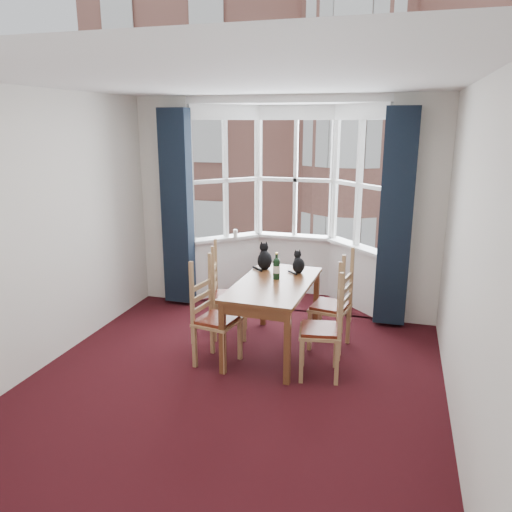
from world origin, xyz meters
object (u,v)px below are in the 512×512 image
at_px(chair_right_near, 329,332).
at_px(chair_right_far, 338,309).
at_px(cat_right, 298,264).
at_px(candle_tall, 235,233).
at_px(chair_left_near, 210,320).
at_px(dining_table, 274,291).
at_px(wine_bottle, 276,268).
at_px(cat_left, 265,259).
at_px(chair_left_far, 223,298).

xyz_separation_m(chair_right_near, chair_right_far, (0.00, 0.66, 0.00)).
distance_m(cat_right, candle_tall, 1.69).
relative_size(chair_left_near, cat_right, 3.44).
distance_m(dining_table, wine_bottle, 0.26).
height_order(cat_left, cat_right, cat_left).
bearing_deg(cat_left, dining_table, -63.43).
relative_size(chair_left_far, cat_right, 3.44).
xyz_separation_m(chair_left_far, chair_right_far, (1.35, 0.02, 0.00)).
distance_m(chair_left_near, chair_right_near, 1.25).
height_order(cat_left, candle_tall, cat_left).
bearing_deg(chair_right_far, candle_tall, 140.01).
xyz_separation_m(chair_left_far, chair_right_near, (1.35, -0.64, 0.00)).
relative_size(chair_left_near, wine_bottle, 3.09).
bearing_deg(chair_right_near, chair_right_far, 89.60).
distance_m(chair_left_near, chair_left_far, 0.69).
bearing_deg(wine_bottle, chair_right_near, -38.18).
relative_size(dining_table, cat_right, 5.49).
relative_size(chair_right_near, wine_bottle, 3.09).
relative_size(chair_right_near, cat_left, 2.82).
relative_size(chair_left_far, candle_tall, 7.81).
bearing_deg(dining_table, chair_left_far, 160.54).
xyz_separation_m(dining_table, chair_right_near, (0.66, -0.40, -0.23)).
height_order(chair_left_near, candle_tall, candle_tall).
height_order(chair_left_near, wine_bottle, wine_bottle).
xyz_separation_m(cat_right, candle_tall, (-1.17, 1.22, 0.03)).
relative_size(dining_table, chair_left_near, 1.59).
height_order(chair_right_near, cat_right, cat_right).
bearing_deg(chair_left_far, candle_tall, 102.18).
height_order(chair_left_near, chair_left_far, same).
distance_m(chair_left_far, wine_bottle, 0.82).
bearing_deg(chair_left_near, cat_left, 68.82).
distance_m(dining_table, chair_left_near, 0.76).
distance_m(dining_table, chair_right_near, 0.81).
bearing_deg(chair_left_near, wine_bottle, 44.56).
distance_m(chair_left_far, chair_right_near, 1.49).
bearing_deg(cat_left, cat_right, -5.14).
xyz_separation_m(chair_right_far, candle_tall, (-1.66, 1.39, 0.46)).
height_order(chair_right_near, candle_tall, candle_tall).
bearing_deg(cat_left, chair_left_near, -111.18).
bearing_deg(wine_bottle, chair_left_far, 170.29).
height_order(dining_table, wine_bottle, wine_bottle).
xyz_separation_m(wine_bottle, candle_tall, (-0.98, 1.52, 0.00)).
distance_m(cat_left, candle_tall, 1.41).
relative_size(chair_left_far, chair_right_near, 1.00).
relative_size(chair_right_far, cat_right, 3.44).
relative_size(chair_right_far, candle_tall, 7.81).
bearing_deg(chair_left_near, chair_right_near, 1.77).
bearing_deg(chair_left_far, cat_left, 26.03).
bearing_deg(chair_left_far, chair_left_near, -81.48).
bearing_deg(cat_right, chair_left_near, -131.30).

